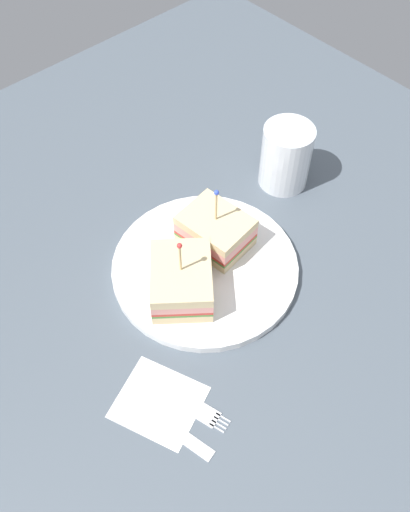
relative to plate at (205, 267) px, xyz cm
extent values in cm
cube|color=#4C5660|center=(0.00, 0.00, -1.65)|extent=(112.00, 112.00, 2.00)
cylinder|color=white|center=(0.00, 0.00, 0.00)|extent=(26.21, 26.21, 1.30)
cube|color=beige|center=(1.19, -5.27, 1.40)|extent=(12.80, 12.52, 1.50)
cube|color=#478438|center=(1.19, -5.27, 2.35)|extent=(12.80, 12.52, 0.40)
cube|color=red|center=(1.19, -5.27, 2.80)|extent=(12.80, 12.52, 0.50)
cube|color=#E59389|center=(1.19, -5.27, 3.67)|extent=(12.80, 12.52, 1.24)
cube|color=beige|center=(1.19, -5.27, 5.03)|extent=(12.80, 12.52, 1.50)
cylinder|color=tan|center=(1.19, -5.27, 7.86)|extent=(0.30, 0.30, 5.66)
sphere|color=red|center=(1.19, -5.27, 10.70)|extent=(0.70, 0.70, 0.70)
cube|color=beige|center=(-2.03, 3.87, 1.32)|extent=(10.14, 8.35, 1.34)
cube|color=#478438|center=(-2.03, 3.87, 2.19)|extent=(10.14, 8.35, 0.40)
cube|color=red|center=(-2.03, 3.87, 2.64)|extent=(10.14, 8.35, 0.50)
cube|color=#E59389|center=(-2.03, 3.87, 3.61)|extent=(10.14, 8.35, 1.44)
cube|color=beige|center=(-2.03, 3.87, 5.00)|extent=(10.14, 8.35, 1.34)
cylinder|color=tan|center=(-2.03, 3.87, 7.97)|extent=(0.30, 0.30, 5.92)
sphere|color=blue|center=(-2.03, 3.87, 10.93)|extent=(0.70, 0.70, 0.70)
cylinder|color=gold|center=(-4.68, 21.12, 3.53)|extent=(6.84, 6.84, 8.36)
cylinder|color=white|center=(-4.68, 21.12, 4.53)|extent=(7.78, 7.78, 10.36)
cube|color=white|center=(10.73, -17.36, -0.58)|extent=(12.42, 11.87, 0.15)
cube|color=silver|center=(10.23, -15.74, -0.48)|extent=(7.20, 2.56, 0.35)
cube|color=silver|center=(15.48, -14.26, -0.48)|extent=(4.06, 3.09, 0.35)
cube|color=silver|center=(17.80, -14.38, -0.48)|extent=(1.97, 0.72, 0.35)
cube|color=silver|center=(17.66, -13.90, -0.48)|extent=(1.97, 0.72, 0.35)
cube|color=silver|center=(17.53, -13.42, -0.48)|extent=(1.97, 0.72, 0.35)
cube|color=silver|center=(17.39, -12.94, -0.48)|extent=(1.97, 0.72, 0.35)
cube|color=silver|center=(11.23, -18.98, -0.48)|extent=(7.04, 2.13, 0.35)
cube|color=silver|center=(16.44, -17.82, -0.48)|extent=(7.16, 2.99, 0.24)
camera|label=1|loc=(33.60, -30.70, 63.82)|focal=38.98mm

